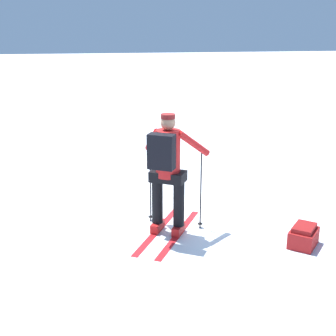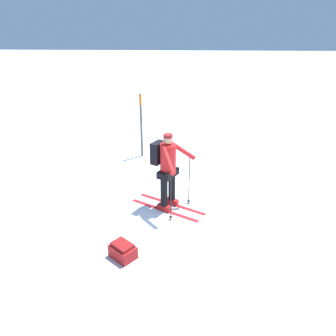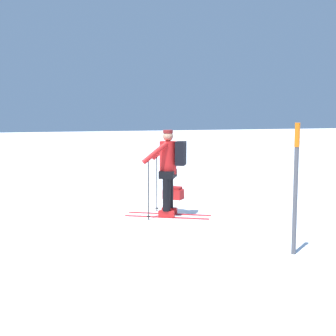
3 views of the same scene
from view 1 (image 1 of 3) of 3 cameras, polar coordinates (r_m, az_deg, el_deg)
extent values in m
plane|color=white|center=(7.22, 3.90, -5.35)|extent=(80.00, 80.00, 0.00)
cube|color=red|center=(6.58, -1.28, -7.61)|extent=(1.48, 0.88, 0.01)
cube|color=red|center=(6.55, -1.29, -7.10)|extent=(0.32, 0.24, 0.12)
cylinder|color=black|center=(6.40, -1.31, -3.79)|extent=(0.15, 0.15, 0.69)
cube|color=red|center=(6.49, 1.30, -8.00)|extent=(1.48, 0.88, 0.01)
cube|color=red|center=(6.46, 1.31, -7.48)|extent=(0.32, 0.24, 0.12)
cylinder|color=black|center=(6.30, 1.33, -4.13)|extent=(0.15, 0.15, 0.69)
cube|color=black|center=(6.23, 0.00, -1.00)|extent=(0.46, 0.54, 0.14)
cylinder|color=red|center=(6.14, 0.00, 1.78)|extent=(0.32, 0.32, 0.63)
sphere|color=tan|center=(6.04, 0.00, 5.55)|extent=(0.20, 0.20, 0.20)
cylinder|color=maroon|center=(6.03, 0.00, 6.33)|extent=(0.19, 0.19, 0.06)
cube|color=black|center=(5.89, -0.81, 2.00)|extent=(0.31, 0.37, 0.45)
cylinder|color=black|center=(6.70, -2.16, -1.90)|extent=(0.02, 0.02, 1.15)
cylinder|color=black|center=(6.89, -2.11, -5.95)|extent=(0.07, 0.07, 0.01)
cylinder|color=red|center=(6.38, -1.91, 3.43)|extent=(0.53, 0.15, 0.41)
cylinder|color=black|center=(6.48, 4.02, -2.63)|extent=(0.02, 0.02, 1.15)
cylinder|color=black|center=(6.67, 3.93, -6.79)|extent=(0.07, 0.07, 0.01)
cylinder|color=red|center=(6.20, 3.14, 3.00)|extent=(0.30, 0.51, 0.41)
cube|color=maroon|center=(6.37, 16.18, -8.16)|extent=(0.53, 0.51, 0.22)
cube|color=maroon|center=(6.31, 16.28, -7.00)|extent=(0.43, 0.42, 0.06)
camera|label=2|loc=(9.41, 41.97, 18.81)|focal=35.00mm
camera|label=3|loc=(11.43, -50.64, 7.14)|focal=50.00mm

